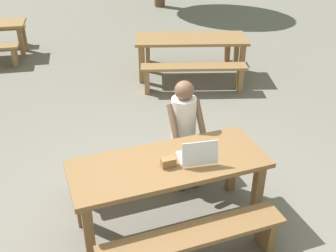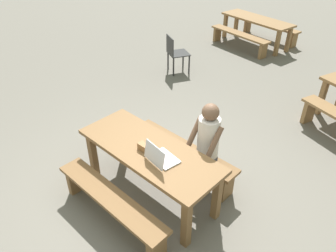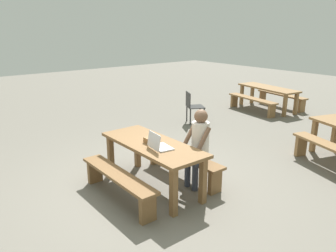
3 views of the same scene
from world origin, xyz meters
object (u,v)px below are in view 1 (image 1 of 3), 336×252
picnic_table_front (169,172)px  laptop (197,155)px  small_pouch (168,162)px  picnic_table_rear (191,43)px  person_seated (185,127)px

picnic_table_front → laptop: (0.27, -0.08, 0.18)m
picnic_table_front → small_pouch: bearing=-113.8°
picnic_table_rear → laptop: bearing=-93.8°
picnic_table_front → laptop: laptop is taller
laptop → small_pouch: 0.30m
picnic_table_front → person_seated: bearing=55.8°
laptop → picnic_table_front: bearing=-7.3°
person_seated → picnic_table_front: bearing=-124.2°
picnic_table_front → picnic_table_rear: (1.74, 3.58, -0.02)m
laptop → small_pouch: size_ratio=2.82×
picnic_table_front → person_seated: person_seated is taller
small_pouch → laptop: bearing=-2.0°
person_seated → picnic_table_rear: size_ratio=0.60×
person_seated → picnic_table_rear: bearing=66.0°
picnic_table_front → picnic_table_rear: size_ratio=0.90×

